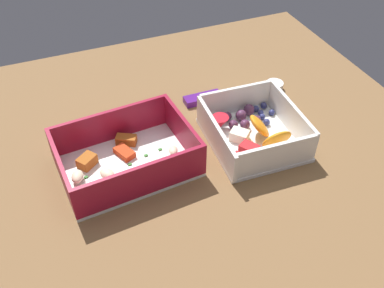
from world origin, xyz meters
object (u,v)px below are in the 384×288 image
object	(u,v)px
pasta_container	(126,158)
fruit_bowl	(253,131)
paper_cup_liner	(274,86)
candy_bar	(203,98)

from	to	relation	value
pasta_container	fruit_bowl	bearing A→B (deg)	-8.63
fruit_bowl	paper_cup_liner	world-z (taller)	fruit_bowl
paper_cup_liner	pasta_container	bearing A→B (deg)	-162.59
fruit_bowl	candy_bar	xyz separation A→B (cm)	(-3.29, 13.14, -1.37)
pasta_container	paper_cup_liner	distance (cm)	33.62
pasta_container	candy_bar	world-z (taller)	pasta_container
pasta_container	candy_bar	bearing A→B (deg)	28.72
pasta_container	fruit_bowl	distance (cm)	21.08
pasta_container	candy_bar	size ratio (longest dim) A/B	3.02
pasta_container	paper_cup_liner	size ratio (longest dim) A/B	6.44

